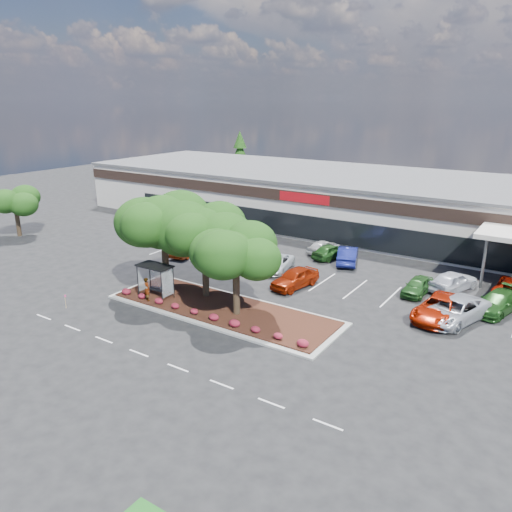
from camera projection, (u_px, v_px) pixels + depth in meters
The scene contains 27 objects.
ground at pixel (210, 338), 32.61m from camera, with size 160.00×160.00×0.00m, color black.
retail_store at pixel (390, 204), 58.59m from camera, with size 80.40×25.20×6.25m.
landscape_island at pixel (222, 309), 36.81m from camera, with size 18.00×6.00×0.26m.
lane_markings at pixel (288, 289), 40.97m from camera, with size 33.12×20.06×0.01m.
shrub_row at pixel (204, 314), 35.02m from camera, with size 17.00×0.80×0.50m, color maroon, non-canonical shape.
bus_shelter at pixel (156, 271), 38.20m from camera, with size 2.75×1.55×2.59m.
island_tree_west at pixel (164, 242), 39.13m from camera, with size 7.20×7.20×7.89m, color #0E330E, non-canonical shape.
island_tree_mid at pixel (205, 250), 37.93m from camera, with size 6.60×6.60×7.32m, color #0E330E, non-canonical shape.
island_tree_east at pixel (236, 271), 34.76m from camera, with size 5.80×5.80×6.50m, color #0E330E, non-canonical shape.
tree_west_far at pixel (16, 212), 56.00m from camera, with size 4.80×4.80×5.61m, color #0E330E, non-canonical shape.
conifer_north_west at pixel (240, 161), 83.45m from camera, with size 4.40×4.40×10.00m, color #0E330E.
person_waiting at pixel (147, 289), 37.79m from camera, with size 0.66×0.44×1.82m, color #594C47.
survey_stake at pixel (65, 300), 37.03m from camera, with size 0.08×0.14×1.09m.
car_0 at pixel (188, 247), 49.71m from camera, with size 1.63×4.68×1.54m, color #6B1F07.
car_1 at pixel (239, 251), 48.53m from camera, with size 1.93×4.80×1.64m, color #B9B9B9.
car_3 at pixel (277, 263), 45.24m from camera, with size 2.20×4.76×1.32m, color silver.
car_4 at pixel (295, 278), 41.18m from camera, with size 1.92×4.77×1.62m, color maroon.
car_5 at pixel (417, 286), 39.74m from camera, with size 1.63×4.04×1.38m, color #23521F.
car_6 at pixel (440, 308), 35.22m from camera, with size 2.68×5.81×1.62m, color #9E1B04.
car_7 at pixel (455, 310), 34.87m from camera, with size 2.73×5.92×1.65m, color #B0B4BD.
car_8 at pixel (498, 302), 36.40m from camera, with size 2.13×5.23×1.52m, color #1C4716.
car_9 at pixel (248, 231), 55.75m from camera, with size 2.22×5.46×1.59m, color black.
car_10 at pixel (239, 241), 52.31m from camera, with size 2.37×5.13×1.43m, color beige.
car_11 at pixel (323, 247), 50.27m from camera, with size 1.61×4.00×1.36m, color silver.
car_12 at pixel (330, 251), 48.66m from camera, with size 1.70×4.23×1.44m, color #24561E.
car_13 at pixel (348, 255), 47.26m from camera, with size 1.73×4.98×1.64m, color navy.
car_14 at pixel (453, 281), 40.45m from camera, with size 1.94×4.81×1.64m, color silver.
Camera 1 is at (18.77, -22.91, 14.99)m, focal length 35.00 mm.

